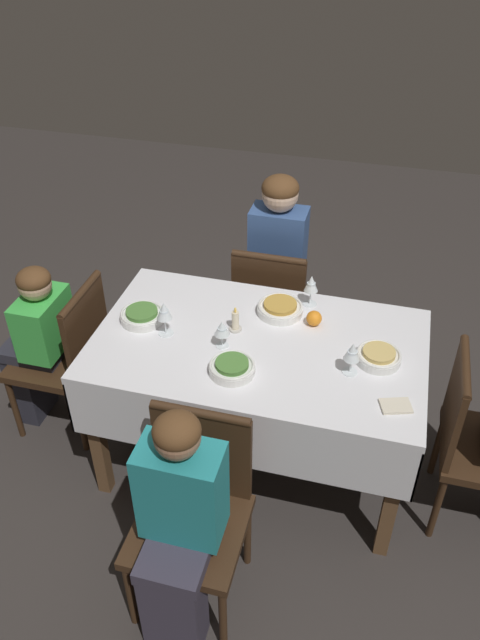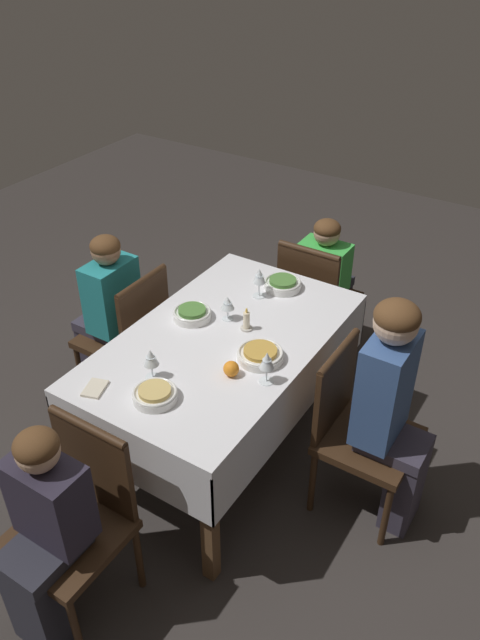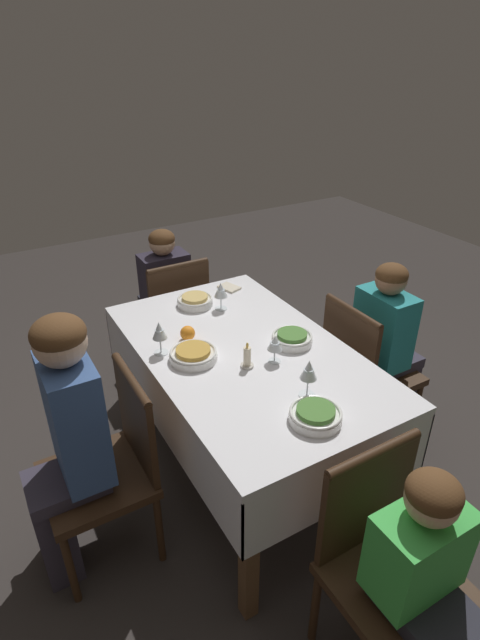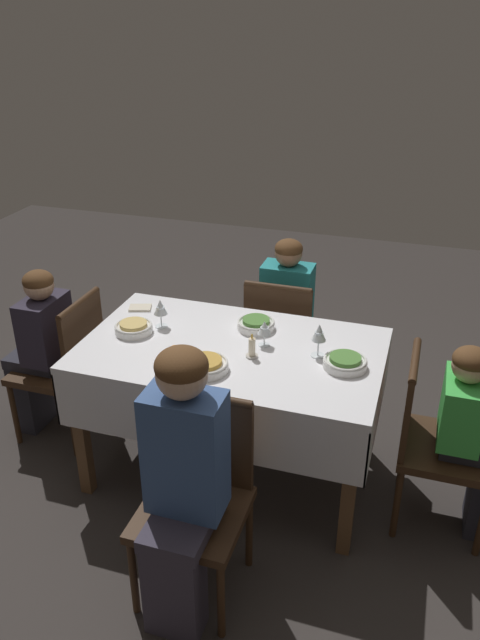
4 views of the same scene
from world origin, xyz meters
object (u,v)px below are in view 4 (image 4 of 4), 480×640
at_px(chair_south, 282,337).
at_px(bowl_east, 134,328).
at_px(bowl_north, 205,365).
at_px(chair_east, 67,361).
at_px(person_child_green, 473,434).
at_px(chair_west, 433,435).
at_px(bowl_south, 256,324).
at_px(wine_glass_south, 264,328).
at_px(bowl_west, 345,362).
at_px(candle_centerpiece, 252,349).
at_px(wine_glass_west, 319,334).
at_px(wine_glass_north, 170,356).
at_px(wine_glass_east, 160,308).
at_px(person_child_teal, 289,311).
at_px(dining_table, 231,365).
at_px(person_child_dark, 39,345).
at_px(person_adult_denim, 182,476).
at_px(orange_fruit, 175,352).
at_px(chair_north, 198,490).
at_px(napkin_red_folded, 140,308).

bearing_deg(chair_south, bowl_east, 49.01).
height_order(chair_south, bowl_north, chair_south).
bearing_deg(chair_east, person_child_green, 88.17).
bearing_deg(chair_east, chair_west, 88.01).
xyz_separation_m(bowl_south, bowl_east, (0.58, 0.23, 0.00)).
bearing_deg(wine_glass_south, bowl_north, 57.62).
height_order(bowl_west, candle_centerpiece, candle_centerpiece).
distance_m(bowl_north, wine_glass_west, 0.55).
bearing_deg(wine_glass_north, wine_glass_east, -61.06).
bearing_deg(chair_east, person_child_teal, 126.98).
height_order(dining_table, candle_centerpiece, candle_centerpiece).
xyz_separation_m(chair_west, wine_glass_west, (0.57, -0.07, 0.41)).
height_order(dining_table, wine_glass_west, wine_glass_west).
distance_m(person_child_teal, person_child_dark, 1.48).
relative_size(person_adult_denim, wine_glass_west, 7.15).
relative_size(person_child_green, wine_glass_north, 5.95).
relative_size(wine_glass_west, orange_fruit, 2.35).
bearing_deg(dining_table, chair_east, -2.77).
bearing_deg(bowl_north, candle_centerpiece, -133.20).
bearing_deg(wine_glass_west, wine_glass_east, -3.55).
distance_m(chair_north, person_child_green, 1.27).
xyz_separation_m(bowl_south, bowl_west, (-0.50, 0.24, -0.00)).
bearing_deg(person_adult_denim, wine_glass_north, 116.88).
relative_size(bowl_north, wine_glass_south, 1.63).
bearing_deg(bowl_south, chair_west, 165.27).
distance_m(dining_table, wine_glass_north, 0.44).
bearing_deg(bowl_west, chair_west, 179.95).
xyz_separation_m(person_child_green, wine_glass_west, (0.74, -0.07, 0.36)).
xyz_separation_m(dining_table, chair_west, (-0.99, 0.02, -0.18)).
bearing_deg(bowl_west, wine_glass_east, -6.88).
distance_m(person_child_dark, candle_centerpiece, 1.31).
bearing_deg(chair_east, bowl_north, 73.03).
bearing_deg(dining_table, wine_glass_east, -13.16).
bearing_deg(wine_glass_west, person_child_dark, -0.09).
distance_m(dining_table, person_child_dark, 1.16).
bearing_deg(bowl_south, person_adult_denim, 91.28).
bearing_deg(person_child_green, candle_centerpiece, 92.16).
height_order(chair_north, wine_glass_north, wine_glass_north).
xyz_separation_m(person_child_teal, bowl_north, (0.13, 1.10, 0.22)).
bearing_deg(wine_glass_south, chair_south, -84.32).
distance_m(wine_glass_south, wine_glass_west, 0.27).
relative_size(dining_table, orange_fruit, 20.56).
xyz_separation_m(bowl_west, napkin_red_folded, (1.17, -0.28, -0.02)).
height_order(person_child_green, wine_glass_south, person_child_green).
relative_size(person_child_green, wine_glass_east, 6.30).
relative_size(chair_west, orange_fruit, 12.27).
bearing_deg(wine_glass_north, chair_north, 126.00).
bearing_deg(person_child_teal, bowl_west, 118.32).
distance_m(wine_glass_north, bowl_west, 0.80).
xyz_separation_m(dining_table, chair_south, (-0.09, -0.69, -0.18)).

